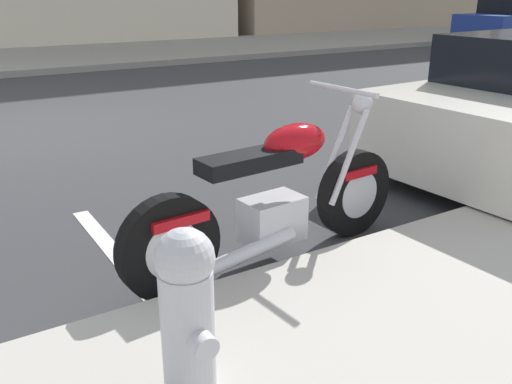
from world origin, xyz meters
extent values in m
plane|color=#333335|center=(0.00, 0.00, 0.00)|extent=(260.00, 260.00, 0.00)
cube|color=gray|center=(12.00, 7.33, 0.07)|extent=(120.00, 5.00, 0.14)
cube|color=silver|center=(0.00, -4.23, 0.00)|extent=(0.12, 2.20, 0.01)
cylinder|color=black|center=(1.63, -4.61, 0.32)|extent=(0.65, 0.16, 0.64)
cylinder|color=silver|center=(1.63, -4.61, 0.32)|extent=(0.36, 0.15, 0.35)
cylinder|color=black|center=(0.11, -4.74, 0.32)|extent=(0.65, 0.16, 0.64)
cylinder|color=silver|center=(0.11, -4.74, 0.32)|extent=(0.36, 0.15, 0.35)
cube|color=silver|center=(0.87, -4.67, 0.30)|extent=(0.42, 0.29, 0.30)
cube|color=black|center=(0.69, -4.69, 0.74)|extent=(0.70, 0.28, 0.10)
ellipsoid|color=#B20C14|center=(1.05, -4.66, 0.80)|extent=(0.50, 0.28, 0.24)
cube|color=#B20C14|center=(0.16, -4.73, 0.50)|extent=(0.37, 0.21, 0.06)
cube|color=#B20C14|center=(1.61, -4.61, 0.50)|extent=(0.33, 0.19, 0.06)
cylinder|color=silver|center=(1.48, -4.55, 0.64)|extent=(0.34, 0.07, 0.65)
cylinder|color=silver|center=(1.49, -4.69, 0.64)|extent=(0.34, 0.07, 0.65)
cylinder|color=silver|center=(1.45, -4.63, 1.10)|extent=(0.09, 0.62, 0.04)
sphere|color=silver|center=(1.65, -4.61, 0.98)|extent=(0.15, 0.15, 0.15)
cylinder|color=silver|center=(0.58, -4.84, 0.21)|extent=(0.71, 0.15, 0.16)
cylinder|color=black|center=(3.19, -3.68, 0.31)|extent=(0.63, 0.25, 0.62)
cylinder|color=black|center=(14.60, 4.72, 0.31)|extent=(0.63, 0.25, 0.62)
cylinder|color=#B7B7BC|center=(-0.22, -5.70, 0.42)|extent=(0.22, 0.22, 0.56)
sphere|color=#B7B7BC|center=(-0.22, -5.70, 0.76)|extent=(0.24, 0.24, 0.24)
cylinder|color=#B7B7BC|center=(-0.22, -5.56, 0.45)|extent=(0.10, 0.08, 0.10)
cylinder|color=#B7B7BC|center=(-0.22, -5.84, 0.45)|extent=(0.10, 0.08, 0.10)
camera|label=1|loc=(-0.99, -7.47, 1.74)|focal=38.91mm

